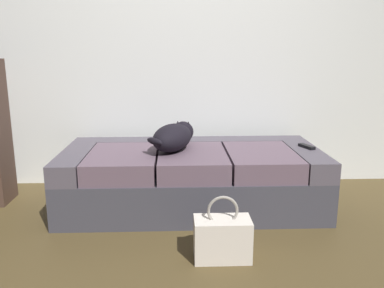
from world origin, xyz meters
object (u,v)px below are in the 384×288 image
object	(u,v)px
handbag	(222,238)
dog_dark	(174,137)
couch	(192,178)
tv_remote	(307,147)

from	to	relation	value
handbag	dog_dark	bearing A→B (deg)	108.66
handbag	couch	bearing A→B (deg)	99.77
tv_remote	handbag	xyz separation A→B (m)	(-0.73, -0.81, -0.33)
dog_dark	tv_remote	distance (m)	1.00
couch	dog_dark	size ratio (longest dim) A/B	3.42
handbag	tv_remote	bearing A→B (deg)	48.33
couch	handbag	bearing A→B (deg)	-80.23
dog_dark	handbag	xyz separation A→B (m)	(0.27, -0.80, -0.42)
couch	handbag	distance (m)	0.83
dog_dark	tv_remote	world-z (taller)	dog_dark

